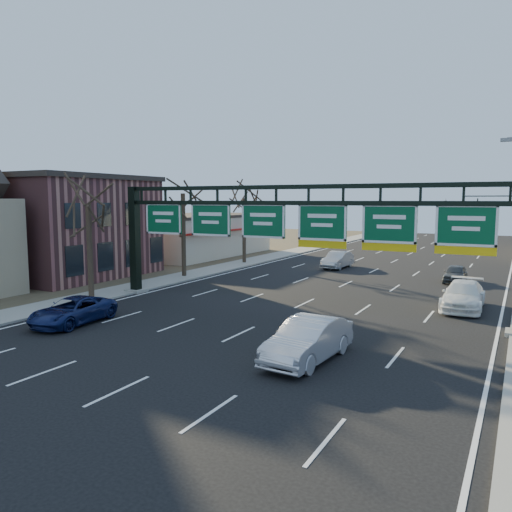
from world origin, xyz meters
The scene contains 16 objects.
ground centered at (0.00, 0.00, 0.00)m, with size 160.00×160.00×0.00m, color black.
sidewalk_left centered at (-12.80, 20.00, 0.06)m, with size 3.00×120.00×0.12m, color gray.
dirt_strip_left centered at (-25.00, 20.00, 0.03)m, with size 21.00×120.00×0.06m, color #473D2B.
lane_markings centered at (0.00, 20.00, 0.01)m, with size 21.60×120.00×0.01m, color white.
sign_gantry centered at (0.16, 8.00, 4.63)m, with size 24.60×1.20×7.20m.
brick_block centered at (-21.50, 11.00, 4.16)m, with size 10.40×12.40×8.30m.
cream_strip centered at (-21.48, 29.00, 2.36)m, with size 10.90×18.40×4.70m.
tree_gantry centered at (-12.80, 5.00, 7.11)m, with size 3.60×3.60×8.48m.
tree_mid centered at (-12.80, 15.00, 7.85)m, with size 3.60×3.60×9.24m.
tree_far centered at (-12.80, 25.00, 7.48)m, with size 3.60×3.60×8.86m.
traffic_signal_mast centered at (5.69, 55.00, 5.50)m, with size 10.16×0.54×7.00m.
car_blue_suv centered at (-8.51, -0.31, 0.67)m, with size 2.23×4.84×1.34m, color #121D4F.
car_silver_sedan centered at (4.37, -0.09, 0.84)m, with size 1.77×5.07×1.67m, color silver.
car_white_wagon centered at (8.73, 12.94, 0.79)m, with size 2.22×5.46×1.59m, color white.
car_grey_far centered at (7.16, 22.83, 0.67)m, with size 1.58×3.92×1.34m, color #3C3F41.
car_silver_distant centered at (-3.47, 26.14, 0.76)m, with size 1.61×4.62×1.52m, color #A6A7AB.
Camera 1 is at (11.63, -17.91, 6.34)m, focal length 35.00 mm.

